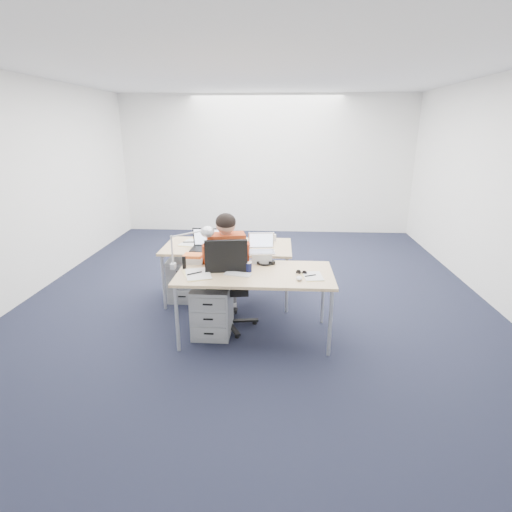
# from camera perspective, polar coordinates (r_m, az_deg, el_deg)

# --- Properties ---
(floor) EXTENTS (7.00, 7.00, 0.00)m
(floor) POSITION_cam_1_polar(r_m,az_deg,el_deg) (5.39, 0.00, -5.62)
(floor) COLOR black
(floor) RESTS_ON ground
(room) EXTENTS (6.02, 7.02, 2.80)m
(room) POSITION_cam_1_polar(r_m,az_deg,el_deg) (4.96, 0.00, 12.84)
(room) COLOR white
(room) RESTS_ON ground
(desk_near) EXTENTS (1.60, 0.80, 0.73)m
(desk_near) POSITION_cam_1_polar(r_m,az_deg,el_deg) (4.12, -0.15, -2.95)
(desk_near) COLOR tan
(desk_near) RESTS_ON ground
(desk_far) EXTENTS (1.60, 0.80, 0.73)m
(desk_far) POSITION_cam_1_polar(r_m,az_deg,el_deg) (5.06, -4.06, 0.99)
(desk_far) COLOR tan
(desk_far) RESTS_ON ground
(office_chair) EXTENTS (0.77, 0.77, 1.07)m
(office_chair) POSITION_cam_1_polar(r_m,az_deg,el_deg) (4.47, -4.16, -6.56)
(office_chair) COLOR black
(office_chair) RESTS_ON ground
(seated_person) EXTENTS (0.49, 0.76, 1.29)m
(seated_person) POSITION_cam_1_polar(r_m,az_deg,el_deg) (4.51, -4.37, -1.66)
(seated_person) COLOR #B83F1A
(seated_person) RESTS_ON ground
(drawer_pedestal_near) EXTENTS (0.40, 0.50, 0.55)m
(drawer_pedestal_near) POSITION_cam_1_polar(r_m,az_deg,el_deg) (4.39, -6.24, -7.54)
(drawer_pedestal_near) COLOR #9A9E9F
(drawer_pedestal_near) RESTS_ON ground
(drawer_pedestal_far) EXTENTS (0.40, 0.50, 0.55)m
(drawer_pedestal_far) POSITION_cam_1_polar(r_m,az_deg,el_deg) (5.31, -9.99, -3.05)
(drawer_pedestal_far) COLOR #9A9E9F
(drawer_pedestal_far) RESTS_ON ground
(silver_laptop) EXTENTS (0.31, 0.25, 0.30)m
(silver_laptop) POSITION_cam_1_polar(r_m,az_deg,el_deg) (4.39, 0.82, 1.09)
(silver_laptop) COLOR silver
(silver_laptop) RESTS_ON desk_near
(wireless_keyboard) EXTENTS (0.29, 0.17, 0.01)m
(wireless_keyboard) POSITION_cam_1_polar(r_m,az_deg,el_deg) (4.04, -2.62, -2.60)
(wireless_keyboard) COLOR white
(wireless_keyboard) RESTS_ON desk_near
(computer_mouse) EXTENTS (0.07, 0.10, 0.03)m
(computer_mouse) POSITION_cam_1_polar(r_m,az_deg,el_deg) (3.92, 6.18, -3.18)
(computer_mouse) COLOR white
(computer_mouse) RESTS_ON desk_near
(headphones) EXTENTS (0.25, 0.20, 0.04)m
(headphones) POSITION_cam_1_polar(r_m,az_deg,el_deg) (4.36, 1.28, -0.88)
(headphones) COLOR black
(headphones) RESTS_ON desk_near
(can_koozie) EXTENTS (0.07, 0.07, 0.10)m
(can_koozie) POSITION_cam_1_polar(r_m,az_deg,el_deg) (4.11, -1.05, -1.55)
(can_koozie) COLOR #121639
(can_koozie) RESTS_ON desk_near
(water_bottle) EXTENTS (0.09, 0.09, 0.21)m
(water_bottle) POSITION_cam_1_polar(r_m,az_deg,el_deg) (4.16, -6.30, -0.65)
(water_bottle) COLOR silver
(water_bottle) RESTS_ON desk_near
(bear_figurine) EXTENTS (0.09, 0.08, 0.15)m
(bear_figurine) POSITION_cam_1_polar(r_m,az_deg,el_deg) (4.24, -6.30, -0.74)
(bear_figurine) COLOR #3E7A20
(bear_figurine) RESTS_ON desk_near
(book_stack) EXTENTS (0.24, 0.20, 0.10)m
(book_stack) POSITION_cam_1_polar(r_m,az_deg,el_deg) (4.43, -8.91, -0.37)
(book_stack) COLOR silver
(book_stack) RESTS_ON desk_near
(cordless_phone) EXTENTS (0.04, 0.02, 0.14)m
(cordless_phone) POSITION_cam_1_polar(r_m,az_deg,el_deg) (4.26, -10.23, -0.94)
(cordless_phone) COLOR black
(cordless_phone) RESTS_ON desk_near
(papers_left) EXTENTS (0.34, 0.41, 0.01)m
(papers_left) POSITION_cam_1_polar(r_m,az_deg,el_deg) (4.08, -8.46, -2.62)
(papers_left) COLOR #FFE993
(papers_left) RESTS_ON desk_near
(papers_right) EXTENTS (0.22, 0.28, 0.01)m
(papers_right) POSITION_cam_1_polar(r_m,az_deg,el_deg) (4.02, 8.02, -2.90)
(papers_right) COLOR #FFE993
(papers_right) RESTS_ON desk_near
(sunglasses) EXTENTS (0.13, 0.09, 0.03)m
(sunglasses) POSITION_cam_1_polar(r_m,az_deg,el_deg) (4.09, 6.51, -2.37)
(sunglasses) COLOR black
(sunglasses) RESTS_ON desk_near
(desk_lamp) EXTENTS (0.45, 0.22, 0.49)m
(desk_lamp) POSITION_cam_1_polar(r_m,az_deg,el_deg) (4.19, -10.01, 1.30)
(desk_lamp) COLOR silver
(desk_lamp) RESTS_ON desk_near
(dark_laptop) EXTENTS (0.37, 0.36, 0.26)m
(dark_laptop) POSITION_cam_1_polar(r_m,az_deg,el_deg) (4.85, -7.23, 2.34)
(dark_laptop) COLOR black
(dark_laptop) RESTS_ON desk_far
(far_cup) EXTENTS (0.08, 0.08, 0.09)m
(far_cup) POSITION_cam_1_polar(r_m,az_deg,el_deg) (5.23, 2.55, 2.63)
(far_cup) COLOR white
(far_cup) RESTS_ON desk_far
(far_papers) EXTENTS (0.29, 0.37, 0.01)m
(far_papers) POSITION_cam_1_polar(r_m,az_deg,el_deg) (5.20, -9.33, 1.85)
(far_papers) COLOR white
(far_papers) RESTS_ON desk_far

